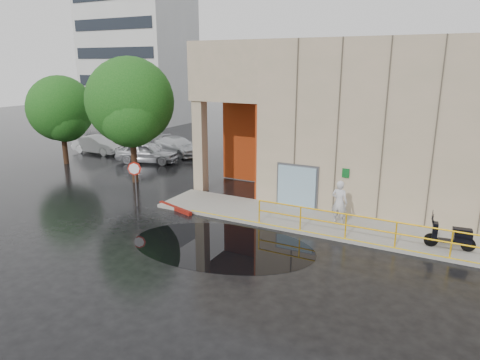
% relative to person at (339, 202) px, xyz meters
% --- Properties ---
extents(ground, '(120.00, 120.00, 0.00)m').
position_rel_person_xyz_m(ground, '(-2.63, -4.59, -1.12)').
color(ground, black).
rests_on(ground, ground).
extents(sidewalk, '(20.00, 3.00, 0.15)m').
position_rel_person_xyz_m(sidewalk, '(1.37, -0.09, -1.05)').
color(sidewalk, gray).
rests_on(sidewalk, ground).
extents(building, '(20.00, 10.17, 8.00)m').
position_rel_person_xyz_m(building, '(2.47, 6.40, 3.08)').
color(building, tan).
rests_on(building, ground).
extents(guardrail, '(9.56, 0.06, 1.03)m').
position_rel_person_xyz_m(guardrail, '(1.62, -1.44, -0.44)').
color(guardrail, '#E6AA0C').
rests_on(guardrail, sidewalk).
extents(distant_building, '(12.00, 8.08, 15.00)m').
position_rel_person_xyz_m(distant_building, '(-30.63, 23.39, 6.38)').
color(distant_building, silver).
rests_on(distant_building, ground).
extents(person, '(0.76, 0.54, 1.95)m').
position_rel_person_xyz_m(person, '(0.00, 0.00, 0.00)').
color(person, silver).
rests_on(person, sidewalk).
extents(scooter, '(1.81, 0.76, 1.37)m').
position_rel_person_xyz_m(scooter, '(4.42, -0.64, -0.18)').
color(scooter, black).
rests_on(scooter, sidewalk).
extents(stop_sign, '(0.64, 0.33, 2.28)m').
position_rel_person_xyz_m(stop_sign, '(-9.65, -1.92, 0.56)').
color(stop_sign, '#59595E').
rests_on(stop_sign, ground).
extents(red_curb, '(2.34, 0.89, 0.18)m').
position_rel_person_xyz_m(red_curb, '(-7.63, -1.49, -1.03)').
color(red_curb, maroon).
rests_on(red_curb, ground).
extents(puddle, '(7.99, 5.61, 0.01)m').
position_rel_person_xyz_m(puddle, '(-3.48, -4.10, -1.12)').
color(puddle, black).
rests_on(puddle, ground).
extents(car_a, '(4.79, 2.95, 1.52)m').
position_rel_person_xyz_m(car_a, '(-15.51, 6.03, -0.36)').
color(car_a, silver).
rests_on(car_a, ground).
extents(car_b, '(4.25, 1.58, 1.39)m').
position_rel_person_xyz_m(car_b, '(-21.11, 6.79, -0.43)').
color(car_b, silver).
rests_on(car_b, ground).
extents(car_c, '(5.10, 3.30, 1.37)m').
position_rel_person_xyz_m(car_c, '(-15.17, 9.31, -0.44)').
color(car_c, silver).
rests_on(car_c, ground).
extents(tree_near, '(5.03, 5.03, 7.32)m').
position_rel_person_xyz_m(tree_near, '(-12.63, 1.42, 3.48)').
color(tree_near, black).
rests_on(tree_near, ground).
extents(tree_far, '(4.48, 4.48, 6.14)m').
position_rel_person_xyz_m(tree_far, '(-20.28, 3.03, 2.60)').
color(tree_far, black).
rests_on(tree_far, ground).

